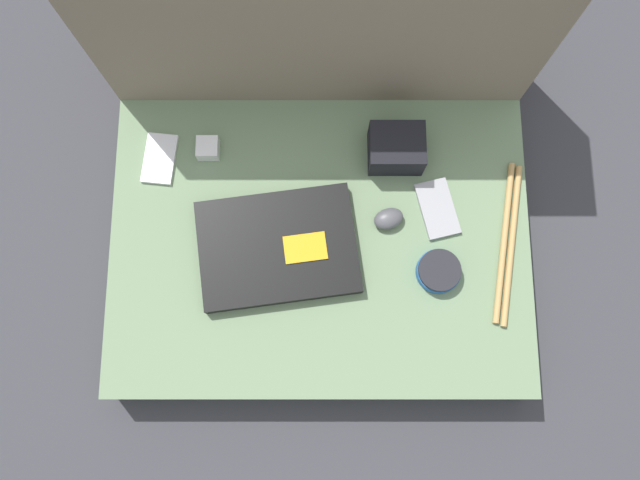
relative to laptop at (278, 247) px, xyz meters
The scene contains 11 objects.
ground_plane 0.16m from the laptop, ahead, with size 8.00×8.00×0.00m, color #38383D.
couch_seat 0.12m from the laptop, ahead, with size 0.92×0.67×0.12m.
couch_backrest 0.48m from the laptop, 78.56° to the left, with size 0.92×0.20×0.55m.
laptop is the anchor object (origin of this frame).
computer_mouse 0.25m from the laptop, 14.91° to the left, with size 0.08×0.06×0.03m.
speaker_puck 0.35m from the laptop, ahead, with size 0.09×0.09×0.03m.
phone_silver 0.34m from the laptop, 142.59° to the left, with size 0.08×0.12×0.01m.
phone_black 0.36m from the laptop, 14.32° to the left, with size 0.10×0.14×0.01m.
camera_pouch 0.34m from the laptop, 40.00° to the left, with size 0.12×0.10×0.08m.
charger_brick 0.27m from the laptop, 125.21° to the left, with size 0.05×0.05×0.04m.
drumstick_pair 0.50m from the laptop, ahead, with size 0.09×0.36×0.01m.
Camera 1 is at (0.00, -0.28, 1.44)m, focal length 35.00 mm.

